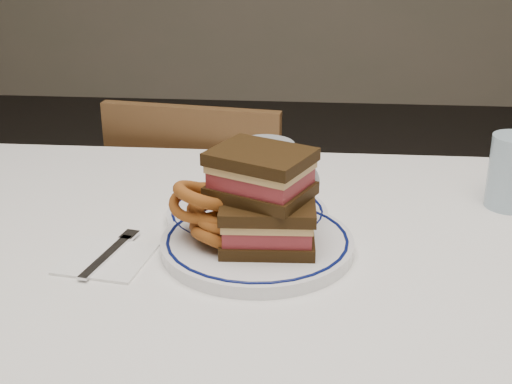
# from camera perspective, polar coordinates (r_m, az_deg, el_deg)

# --- Properties ---
(dining_table) EXTENTS (1.27, 0.87, 0.75)m
(dining_table) POSITION_cam_1_polar(r_m,az_deg,el_deg) (1.09, 0.80, -9.60)
(dining_table) COLOR white
(dining_table) RESTS_ON floor
(chair_far) EXTENTS (0.43, 0.43, 0.82)m
(chair_far) POSITION_cam_1_polar(r_m,az_deg,el_deg) (1.71, -3.82, -4.46)
(chair_far) COLOR #492D17
(chair_far) RESTS_ON floor
(main_plate) EXTENTS (0.28, 0.28, 0.02)m
(main_plate) POSITION_cam_1_polar(r_m,az_deg,el_deg) (1.03, 0.11, -4.11)
(main_plate) COLOR white
(main_plate) RESTS_ON dining_table
(reuben_sandwich) EXTENTS (0.16, 0.15, 0.14)m
(reuben_sandwich) POSITION_cam_1_polar(r_m,az_deg,el_deg) (0.99, 0.67, -0.54)
(reuben_sandwich) COLOR black
(reuben_sandwich) RESTS_ON main_plate
(onion_rings_main) EXTENTS (0.13, 0.13, 0.13)m
(onion_rings_main) POSITION_cam_1_polar(r_m,az_deg,el_deg) (1.01, -3.33, -1.83)
(onion_rings_main) COLOR brown
(onion_rings_main) RESTS_ON main_plate
(ketchup_ramekin) EXTENTS (0.05, 0.05, 0.03)m
(ketchup_ramekin) POSITION_cam_1_polar(r_m,az_deg,el_deg) (1.09, -2.02, -1.11)
(ketchup_ramekin) COLOR silver
(ketchup_ramekin) RESTS_ON main_plate
(beer_mug) EXTENTS (0.13, 0.09, 0.14)m
(beer_mug) POSITION_cam_1_polar(r_m,az_deg,el_deg) (1.06, 0.89, 0.34)
(beer_mug) COLOR black
(beer_mug) RESTS_ON dining_table
(water_glass) EXTENTS (0.08, 0.08, 0.12)m
(water_glass) POSITION_cam_1_polar(r_m,az_deg,el_deg) (1.23, 19.83, 1.52)
(water_glass) COLOR #9CB8C9
(water_glass) RESTS_ON dining_table
(far_plate) EXTENTS (0.25, 0.25, 0.02)m
(far_plate) POSITION_cam_1_polar(r_m,az_deg,el_deg) (1.12, -0.70, -1.81)
(far_plate) COLOR white
(far_plate) RESTS_ON dining_table
(onion_rings_far) EXTENTS (0.10, 0.08, 0.05)m
(onion_rings_far) POSITION_cam_1_polar(r_m,az_deg,el_deg) (1.12, -0.14, -0.93)
(onion_rings_far) COLOR brown
(onion_rings_far) RESTS_ON far_plate
(napkin_fork) EXTENTS (0.13, 0.15, 0.01)m
(napkin_fork) POSITION_cam_1_polar(r_m,az_deg,el_deg) (1.03, -11.82, -5.16)
(napkin_fork) COLOR white
(napkin_fork) RESTS_ON dining_table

